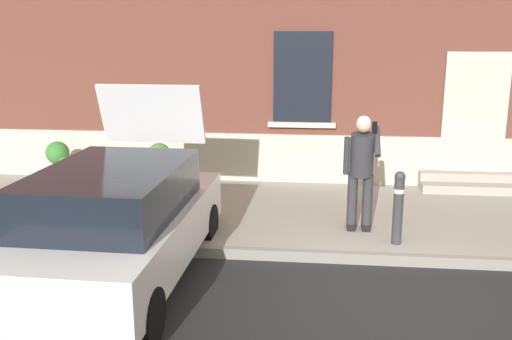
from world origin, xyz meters
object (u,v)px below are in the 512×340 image
object	(u,v)px
person_on_phone	(361,166)
planter_terracotta	(59,162)
hatchback_car_white	(119,221)
bollard_near_person	(398,205)
bollard_far_left	(136,197)
planter_charcoal	(160,164)

from	to	relation	value
person_on_phone	planter_terracotta	bearing A→B (deg)	161.51
hatchback_car_white	planter_terracotta	distance (m)	4.55
bollard_near_person	bollard_far_left	world-z (taller)	same
planter_charcoal	person_on_phone	bearing A→B (deg)	-29.91
bollard_near_person	planter_terracotta	world-z (taller)	bollard_near_person
bollard_far_left	planter_terracotta	distance (m)	3.39
hatchback_car_white	bollard_near_person	size ratio (longest dim) A/B	3.93
hatchback_car_white	bollard_near_person	distance (m)	3.77
bollard_near_person	planter_terracotta	distance (m)	6.54
bollard_near_person	planter_charcoal	bearing A→B (deg)	148.23
planter_terracotta	person_on_phone	bearing A→B (deg)	-19.83
person_on_phone	hatchback_car_white	bearing A→B (deg)	-148.29
hatchback_car_white	planter_charcoal	distance (m)	3.89
planter_terracotta	planter_charcoal	xyz separation A→B (m)	(1.97, 0.06, 0.00)
hatchback_car_white	person_on_phone	xyz separation A→B (m)	(3.04, 1.78, 0.35)
bollard_far_left	planter_terracotta	xyz separation A→B (m)	(-2.32, 2.47, -0.11)
person_on_phone	planter_charcoal	size ratio (longest dim) A/B	2.03
bollard_far_left	planter_charcoal	size ratio (longest dim) A/B	1.22
bollard_far_left	hatchback_car_white	bearing A→B (deg)	-81.10
planter_charcoal	hatchback_car_white	bearing A→B (deg)	-81.81
person_on_phone	planter_terracotta	world-z (taller)	person_on_phone
bollard_far_left	planter_charcoal	distance (m)	2.55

